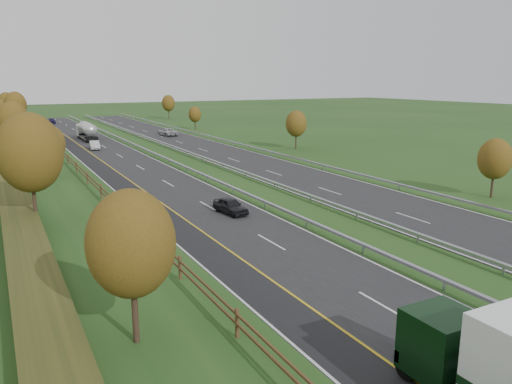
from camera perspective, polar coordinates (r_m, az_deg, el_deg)
ground at (r=67.75m, az=-6.71°, el=2.73°), size 400.00×400.00×0.00m
near_carriageway at (r=70.12m, az=-14.31°, el=2.78°), size 10.50×200.00×0.04m
far_carriageway at (r=75.62m, az=-2.07°, el=3.87°), size 10.50×200.00×0.04m
hard_shoulder at (r=69.36m, az=-17.32°, el=2.49°), size 3.00×200.00×0.04m
lane_markings at (r=71.74m, az=-9.32°, el=3.25°), size 26.75×200.00×0.01m
embankment_left at (r=68.17m, az=-25.02°, el=2.53°), size 12.00×200.00×2.00m
hedge_left at (r=67.89m, az=-26.82°, el=3.64°), size 2.20×180.00×1.10m
fence_left at (r=67.87m, az=-21.34°, el=4.29°), size 0.12×189.06×1.20m
median_barrier_near at (r=71.55m, az=-9.90°, el=3.66°), size 0.32×200.00×0.71m
median_barrier_far at (r=73.26m, az=-6.10°, el=3.99°), size 0.32×200.00×0.71m
outer_barrier_far at (r=78.20m, az=1.76°, el=4.61°), size 0.32×200.00×0.71m
trees_left at (r=64.20m, az=-24.97°, el=6.82°), size 6.64×164.30×7.66m
trees_far at (r=107.06m, az=-2.52°, el=8.75°), size 8.45×118.60×7.12m
road_tanker at (r=104.21m, az=-18.78°, el=6.67°), size 2.40×11.22×3.46m
car_dark_near at (r=44.28m, az=-2.93°, el=-1.59°), size 2.15×4.22×1.38m
car_silver_mid at (r=89.61m, az=-17.97°, el=5.13°), size 1.99×4.52×1.44m
car_small_far at (r=146.66m, az=-22.31°, el=7.50°), size 2.03×4.47×1.27m
car_oncoming at (r=107.80m, az=-10.09°, el=6.78°), size 3.26×5.96×1.58m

